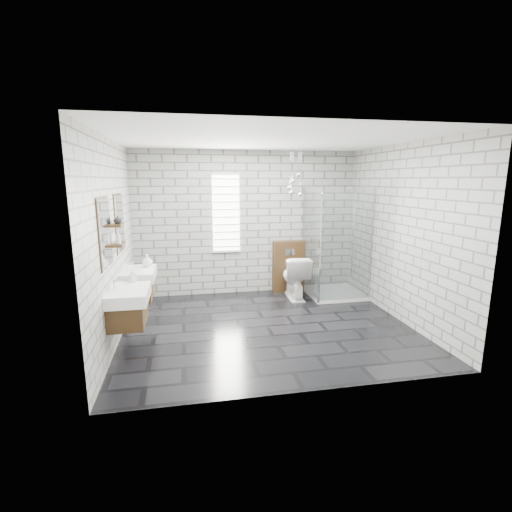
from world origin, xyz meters
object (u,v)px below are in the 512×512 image
object	(u,v)px
vanity_right	(136,276)
shower_enclosure	(332,271)
vanity_left	(125,297)
cistern_panel	(288,266)
toilet	(295,277)

from	to	relation	value
vanity_right	shower_enclosure	xyz separation A→B (m)	(3.41, 0.71, -0.25)
vanity_left	vanity_right	world-z (taller)	same
vanity_left	shower_enclosure	xyz separation A→B (m)	(3.41, 1.75, -0.25)
vanity_left	cistern_panel	distance (m)	3.54
vanity_right	cistern_panel	size ratio (longest dim) A/B	1.57
cistern_panel	toilet	bearing A→B (deg)	-90.00
vanity_left	cistern_panel	world-z (taller)	vanity_left
vanity_right	toilet	distance (m)	2.84
vanity_left	shower_enclosure	distance (m)	3.84
cistern_panel	shower_enclosure	xyz separation A→B (m)	(0.70, -0.52, 0.00)
vanity_right	cistern_panel	xyz separation A→B (m)	(2.71, 1.23, -0.26)
toilet	cistern_panel	bearing A→B (deg)	-87.51
vanity_right	shower_enclosure	distance (m)	3.49
vanity_left	shower_enclosure	size ratio (longest dim) A/B	0.77
vanity_right	shower_enclosure	bearing A→B (deg)	11.82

